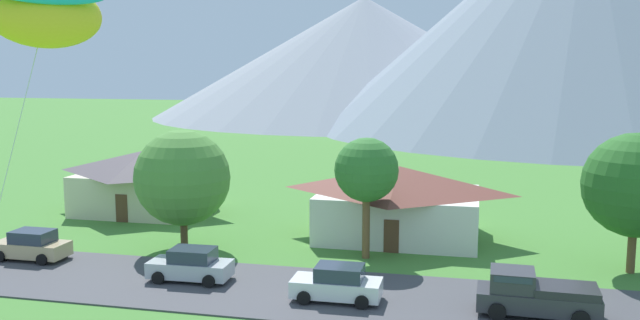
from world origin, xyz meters
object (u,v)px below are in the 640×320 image
Objects in this scene: house_leftmost at (399,201)px; tree_near_left at (636,185)px; parked_car_white_mid_east at (337,284)px; parked_car_silver_west_end at (191,265)px; house_right_center at (144,181)px; kite_flyer_with_kite at (42,28)px; tree_right_of_center at (367,171)px; pickup_truck_charcoal_west_side at (534,294)px; tree_left_of_center at (182,178)px; parked_car_tan_mid_west at (32,246)px.

tree_near_left is at bearing -19.76° from house_leftmost.
parked_car_silver_west_end is at bearing 171.36° from parked_car_white_mid_east.
kite_flyer_with_kite is at bearing -65.37° from house_right_center.
pickup_truck_charcoal_west_side is (8.71, -7.40, -4.05)m from tree_right_of_center.
tree_near_left is at bearing 16.84° from parked_car_silver_west_end.
tree_left_of_center reaches higher than parked_car_white_mid_east.
parked_car_white_mid_east is at bearing 77.27° from kite_flyer_with_kite.
kite_flyer_with_kite is at bearing -72.35° from tree_left_of_center.
tree_left_of_center is 1.70× the size of parked_car_silver_west_end.
parked_car_tan_mid_west is 0.80× the size of pickup_truck_charcoal_west_side.
pickup_truck_charcoal_west_side is (26.99, -15.63, -1.37)m from house_right_center.
house_right_center reaches higher than parked_car_white_mid_east.
house_right_center is 1.30× the size of tree_near_left.
house_right_center is 24.05m from parked_car_white_mid_east.
parked_car_tan_mid_west is at bearing -165.32° from tree_right_of_center.
parked_car_silver_west_end is (-22.34, -6.76, -3.90)m from tree_near_left.
pickup_truck_charcoal_west_side is at bearing -40.35° from tree_right_of_center.
tree_near_left reaches higher than tree_right_of_center.
tree_near_left is 1.44× the size of pickup_truck_charcoal_west_side.
house_leftmost is 12.80m from parked_car_white_mid_east.
pickup_truck_charcoal_west_side is (7.41, -12.55, -1.35)m from house_leftmost.
parked_car_white_mid_east is at bearing -32.41° from tree_left_of_center.
tree_near_left reaches higher than pickup_truck_charcoal_west_side.
parked_car_tan_mid_west is at bearing -170.77° from tree_near_left.
house_leftmost is 14.85m from parked_car_silver_west_end.
tree_left_of_center is (-12.33, -5.71, 1.96)m from house_leftmost.
parked_car_white_mid_east is (18.30, -2.65, 0.00)m from parked_car_tan_mid_west.
tree_left_of_center is 13.38m from parked_car_white_mid_east.
house_right_center reaches higher than parked_car_tan_mid_west.
house_right_center is 36.13m from kite_flyer_with_kite.
house_leftmost is 1.54× the size of tree_right_of_center.
tree_near_left is 25.34m from tree_left_of_center.
tree_near_left is 30.81m from kite_flyer_with_kite.
tree_near_left reaches higher than tree_left_of_center.
house_right_center reaches higher than house_leftmost.
tree_left_of_center is 1.04× the size of tree_right_of_center.
tree_left_of_center reaches higher than house_leftmost.
kite_flyer_with_kite is at bearing -99.07° from tree_right_of_center.
tree_near_left is 1.79× the size of parked_car_white_mid_east.
tree_right_of_center reaches higher than house_right_center.
tree_right_of_center is 8.60m from parked_car_white_mid_east.
tree_right_of_center reaches higher than pickup_truck_charcoal_west_side.
parked_car_silver_west_end is at bearing -142.08° from tree_right_of_center.
house_leftmost is at bearing -8.94° from house_right_center.
kite_flyer_with_kite is (14.69, -18.64, 11.00)m from parked_car_tan_mid_west.
house_leftmost is at bearing 80.01° from kite_flyer_with_kite.
parked_car_silver_west_end is (10.23, -14.51, -1.56)m from house_right_center.
tree_right_of_center reaches higher than house_leftmost.
kite_flyer_with_kite is (-12.45, -16.07, 10.81)m from pickup_truck_charcoal_west_side.
tree_near_left is (32.56, -7.74, 2.34)m from house_right_center.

